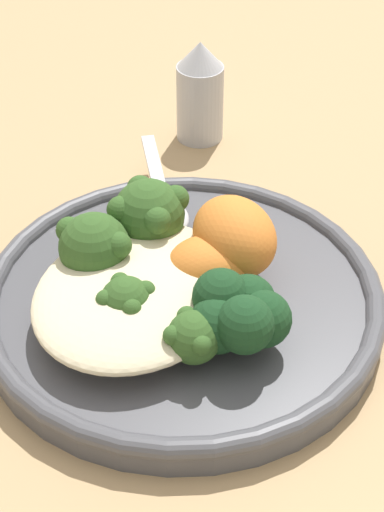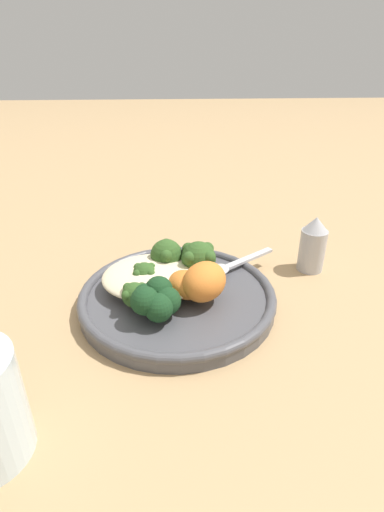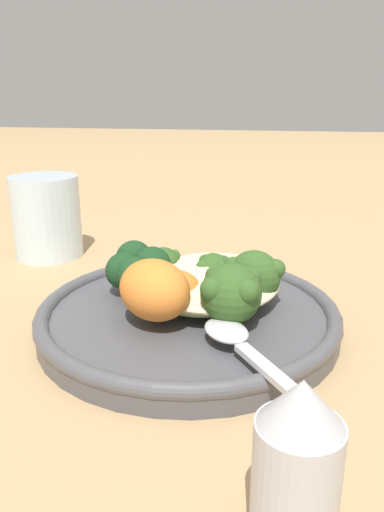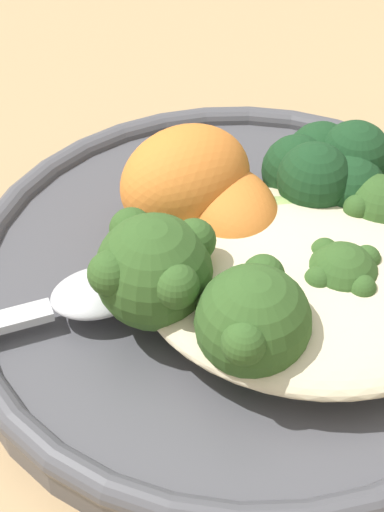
{
  "view_description": "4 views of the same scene",
  "coord_description": "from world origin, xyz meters",
  "px_view_note": "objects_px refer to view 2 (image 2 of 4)",
  "views": [
    {
      "loc": [
        -0.32,
        -0.17,
        0.35
      ],
      "look_at": [
        0.01,
        -0.01,
        0.05
      ],
      "focal_mm": 60.0,
      "sensor_mm": 36.0,
      "label": 1
    },
    {
      "loc": [
        0.01,
        -0.4,
        0.28
      ],
      "look_at": [
        0.03,
        0.01,
        0.06
      ],
      "focal_mm": 28.0,
      "sensor_mm": 36.0,
      "label": 2
    },
    {
      "loc": [
        0.36,
        0.06,
        0.18
      ],
      "look_at": [
        -0.0,
        0.0,
        0.06
      ],
      "focal_mm": 35.0,
      "sensor_mm": 36.0,
      "label": 3
    },
    {
      "loc": [
        -0.03,
        0.25,
        0.26
      ],
      "look_at": [
        0.03,
        0.01,
        0.03
      ],
      "focal_mm": 60.0,
      "sensor_mm": 36.0,
      "label": 4
    }
  ],
  "objects_px": {
    "spoon": "(225,267)",
    "sweet_potato_chunk_1": "(204,282)",
    "broccoli_stalk_3": "(156,293)",
    "quinoa_mound": "(156,276)",
    "sweet_potato_chunk_0": "(186,285)",
    "broccoli_stalk_0": "(198,261)",
    "broccoli_stalk_2": "(161,279)",
    "plate": "(177,296)",
    "broccoli_stalk_1": "(170,259)",
    "kale_tuft": "(155,299)",
    "salt_shaker": "(313,244)"
  },
  "relations": [
    {
      "from": "salt_shaker",
      "to": "quinoa_mound",
      "type": "bearing_deg",
      "value": -163.87
    },
    {
      "from": "quinoa_mound",
      "to": "broccoli_stalk_3",
      "type": "xyz_separation_m",
      "value": [
        0.0,
        -0.04,
        0.0
      ]
    },
    {
      "from": "broccoli_stalk_0",
      "to": "salt_shaker",
      "type": "xyz_separation_m",
      "value": [
        0.16,
        0.05,
        -0.0
      ]
    },
    {
      "from": "broccoli_stalk_0",
      "to": "broccoli_stalk_3",
      "type": "height_order",
      "value": "broccoli_stalk_0"
    },
    {
      "from": "kale_tuft",
      "to": "sweet_potato_chunk_1",
      "type": "bearing_deg",
      "value": 25.76
    },
    {
      "from": "quinoa_mound",
      "to": "broccoli_stalk_0",
      "type": "height_order",
      "value": "broccoli_stalk_0"
    },
    {
      "from": "kale_tuft",
      "to": "spoon",
      "type": "distance_m",
      "value": 0.13
    },
    {
      "from": "kale_tuft",
      "to": "spoon",
      "type": "xyz_separation_m",
      "value": [
        0.09,
        0.09,
        -0.01
      ]
    },
    {
      "from": "broccoli_stalk_2",
      "to": "broccoli_stalk_1",
      "type": "bearing_deg",
      "value": -84.55
    },
    {
      "from": "broccoli_stalk_2",
      "to": "broccoli_stalk_3",
      "type": "relative_size",
      "value": 0.9
    },
    {
      "from": "plate",
      "to": "broccoli_stalk_2",
      "type": "xyz_separation_m",
      "value": [
        -0.02,
        0.0,
        0.02
      ]
    },
    {
      "from": "quinoa_mound",
      "to": "sweet_potato_chunk_0",
      "type": "relative_size",
      "value": 2.67
    },
    {
      "from": "quinoa_mound",
      "to": "spoon",
      "type": "xyz_separation_m",
      "value": [
        0.09,
        0.03,
        -0.01
      ]
    },
    {
      "from": "broccoli_stalk_0",
      "to": "plate",
      "type": "bearing_deg",
      "value": 144.77
    },
    {
      "from": "broccoli_stalk_3",
      "to": "sweet_potato_chunk_1",
      "type": "xyz_separation_m",
      "value": [
        0.05,
        0.0,
        0.01
      ]
    },
    {
      "from": "sweet_potato_chunk_0",
      "to": "broccoli_stalk_1",
      "type": "bearing_deg",
      "value": 108.56
    },
    {
      "from": "broccoli_stalk_1",
      "to": "kale_tuft",
      "type": "bearing_deg",
      "value": 140.67
    },
    {
      "from": "sweet_potato_chunk_0",
      "to": "sweet_potato_chunk_1",
      "type": "height_order",
      "value": "sweet_potato_chunk_1"
    },
    {
      "from": "sweet_potato_chunk_0",
      "to": "sweet_potato_chunk_1",
      "type": "relative_size",
      "value": 0.84
    },
    {
      "from": "sweet_potato_chunk_1",
      "to": "broccoli_stalk_2",
      "type": "bearing_deg",
      "value": 153.22
    },
    {
      "from": "sweet_potato_chunk_1",
      "to": "quinoa_mound",
      "type": "bearing_deg",
      "value": 148.33
    },
    {
      "from": "broccoli_stalk_1",
      "to": "salt_shaker",
      "type": "distance_m",
      "value": 0.2
    },
    {
      "from": "sweet_potato_chunk_0",
      "to": "kale_tuft",
      "type": "bearing_deg",
      "value": -136.64
    },
    {
      "from": "sweet_potato_chunk_0",
      "to": "salt_shaker",
      "type": "height_order",
      "value": "salt_shaker"
    },
    {
      "from": "broccoli_stalk_2",
      "to": "salt_shaker",
      "type": "height_order",
      "value": "salt_shaker"
    },
    {
      "from": "salt_shaker",
      "to": "spoon",
      "type": "bearing_deg",
      "value": -164.99
    },
    {
      "from": "broccoli_stalk_1",
      "to": "broccoli_stalk_2",
      "type": "relative_size",
      "value": 1.07
    },
    {
      "from": "plate",
      "to": "salt_shaker",
      "type": "bearing_deg",
      "value": 21.62
    },
    {
      "from": "broccoli_stalk_1",
      "to": "kale_tuft",
      "type": "height_order",
      "value": "broccoli_stalk_1"
    },
    {
      "from": "quinoa_mound",
      "to": "spoon",
      "type": "bearing_deg",
      "value": 17.68
    },
    {
      "from": "sweet_potato_chunk_1",
      "to": "kale_tuft",
      "type": "relative_size",
      "value": 1.04
    },
    {
      "from": "broccoli_stalk_0",
      "to": "broccoli_stalk_2",
      "type": "relative_size",
      "value": 0.95
    },
    {
      "from": "broccoli_stalk_2",
      "to": "salt_shaker",
      "type": "distance_m",
      "value": 0.22
    },
    {
      "from": "plate",
      "to": "broccoli_stalk_0",
      "type": "height_order",
      "value": "broccoli_stalk_0"
    },
    {
      "from": "spoon",
      "to": "sweet_potato_chunk_1",
      "type": "bearing_deg",
      "value": -152.38
    },
    {
      "from": "broccoli_stalk_3",
      "to": "salt_shaker",
      "type": "height_order",
      "value": "salt_shaker"
    },
    {
      "from": "broccoli_stalk_1",
      "to": "sweet_potato_chunk_0",
      "type": "xyz_separation_m",
      "value": [
        0.02,
        -0.05,
        -0.0
      ]
    },
    {
      "from": "broccoli_stalk_3",
      "to": "salt_shaker",
      "type": "distance_m",
      "value": 0.23
    },
    {
      "from": "broccoli_stalk_1",
      "to": "sweet_potato_chunk_1",
      "type": "bearing_deg",
      "value": -176.34
    },
    {
      "from": "broccoli_stalk_3",
      "to": "spoon",
      "type": "height_order",
      "value": "broccoli_stalk_3"
    },
    {
      "from": "broccoli_stalk_1",
      "to": "spoon",
      "type": "distance_m",
      "value": 0.07
    },
    {
      "from": "sweet_potato_chunk_0",
      "to": "broccoli_stalk_3",
      "type": "bearing_deg",
      "value": -162.35
    },
    {
      "from": "broccoli_stalk_1",
      "to": "broccoli_stalk_2",
      "type": "xyz_separation_m",
      "value": [
        -0.01,
        -0.04,
        -0.01
      ]
    },
    {
      "from": "kale_tuft",
      "to": "salt_shaker",
      "type": "xyz_separation_m",
      "value": [
        0.21,
        0.12,
        -0.0
      ]
    },
    {
      "from": "broccoli_stalk_1",
      "to": "salt_shaker",
      "type": "xyz_separation_m",
      "value": [
        0.2,
        0.04,
        -0.0
      ]
    },
    {
      "from": "sweet_potato_chunk_1",
      "to": "spoon",
      "type": "height_order",
      "value": "sweet_potato_chunk_1"
    },
    {
      "from": "plate",
      "to": "spoon",
      "type": "relative_size",
      "value": 2.17
    },
    {
      "from": "quinoa_mound",
      "to": "sweet_potato_chunk_1",
      "type": "bearing_deg",
      "value": -31.67
    },
    {
      "from": "quinoa_mound",
      "to": "sweet_potato_chunk_0",
      "type": "bearing_deg",
      "value": -38.41
    },
    {
      "from": "broccoli_stalk_3",
      "to": "broccoli_stalk_1",
      "type": "bearing_deg",
      "value": -119.3
    }
  ]
}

